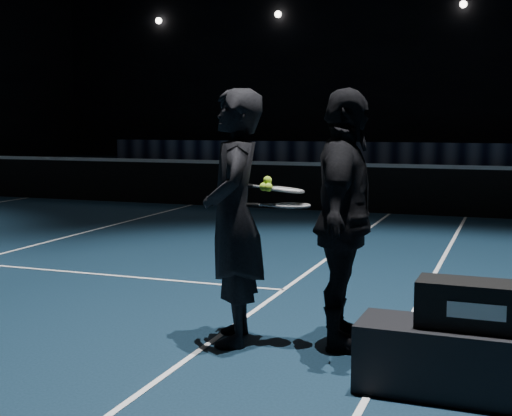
{
  "coord_description": "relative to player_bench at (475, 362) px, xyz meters",
  "views": [
    {
      "loc": [
        6.31,
        -13.25,
        1.73
      ],
      "look_at": [
        4.43,
        -8.1,
        1.06
      ],
      "focal_mm": 50.0,
      "sensor_mm": 36.0,
      "label": 1
    }
  ],
  "objects": [
    {
      "name": "player_b",
      "position": [
        -1.02,
        0.69,
        0.77
      ],
      "size": [
        0.63,
        1.21,
        1.98
      ],
      "primitive_type": "imported",
      "rotation": [
        0.0,
        0.0,
        1.7
      ],
      "color": "black",
      "rests_on": "floor"
    },
    {
      "name": "net_tape",
      "position": [
        -6.12,
        8.7,
        0.69
      ],
      "size": [
        12.8,
        0.03,
        0.07
      ],
      "primitive_type": "cube",
      "color": "white",
      "rests_on": "net_mesh"
    },
    {
      "name": "floor",
      "position": [
        -6.12,
        8.7,
        -0.22
      ],
      "size": [
        36.0,
        36.0,
        0.0
      ],
      "primitive_type": "plane",
      "color": "black",
      "rests_on": "ground"
    },
    {
      "name": "player_bench",
      "position": [
        0.0,
        0.0,
        0.0
      ],
      "size": [
        1.49,
        0.52,
        0.44
      ],
      "primitive_type": "cube",
      "rotation": [
        0.0,
        0.0,
        -0.02
      ],
      "color": "black",
      "rests_on": "floor"
    },
    {
      "name": "bag_signature",
      "position": [
        0.0,
        -0.16,
        0.37
      ],
      "size": [
        0.35,
        0.01,
        0.1
      ],
      "primitive_type": "cube",
      "rotation": [
        0.0,
        0.0,
        -0.02
      ],
      "color": "white",
      "rests_on": "racket_bag"
    },
    {
      "name": "fixtures_far",
      "position": [
        -6.12,
        26.5,
        6.28
      ],
      "size": [
        20.0,
        0.3,
        0.3
      ],
      "primitive_type": null,
      "color": "white",
      "rests_on": "wall_back"
    },
    {
      "name": "racket_bag",
      "position": [
        0.0,
        0.0,
        0.37
      ],
      "size": [
        0.75,
        0.33,
        0.3
      ],
      "primitive_type": "cube",
      "rotation": [
        0.0,
        0.0,
        -0.02
      ],
      "color": "black",
      "rests_on": "player_bench"
    },
    {
      "name": "tennis_balls",
      "position": [
        -1.6,
        0.58,
        1.02
      ],
      "size": [
        0.12,
        0.1,
        0.12
      ],
      "primitive_type": null,
      "color": "#9DC329",
      "rests_on": "racket_upper"
    },
    {
      "name": "wall_back",
      "position": [
        -6.12,
        26.7,
        4.78
      ],
      "size": [
        30.0,
        0.0,
        30.0
      ],
      "primitive_type": "plane",
      "rotation": [
        1.57,
        0.0,
        0.0
      ],
      "color": "black",
      "rests_on": "ground"
    },
    {
      "name": "net_mesh",
      "position": [
        -6.12,
        8.7,
        0.23
      ],
      "size": [
        12.8,
        0.02,
        0.86
      ],
      "primitive_type": "cube",
      "color": "black",
      "rests_on": "floor"
    },
    {
      "name": "sponsor_backdrop",
      "position": [
        -6.12,
        24.2,
        0.23
      ],
      "size": [
        22.0,
        0.15,
        0.9
      ],
      "primitive_type": "cube",
      "color": "black",
      "rests_on": "floor"
    },
    {
      "name": "court_lines",
      "position": [
        -6.12,
        8.7,
        -0.22
      ],
      "size": [
        10.98,
        23.78,
        0.01
      ],
      "primitive_type": null,
      "color": "white",
      "rests_on": "floor"
    },
    {
      "name": "racket_upper",
      "position": [
        -1.47,
        0.64,
        0.99
      ],
      "size": [
        0.71,
        0.39,
        0.1
      ],
      "primitive_type": null,
      "rotation": [
        0.0,
        0.1,
        0.26
      ],
      "color": "black",
      "rests_on": "player_b"
    },
    {
      "name": "racket_lower",
      "position": [
        -1.41,
        0.61,
        0.87
      ],
      "size": [
        0.71,
        0.34,
        0.03
      ],
      "primitive_type": null,
      "rotation": [
        0.0,
        0.0,
        0.19
      ],
      "color": "black",
      "rests_on": "player_a"
    },
    {
      "name": "player_a",
      "position": [
        -1.85,
        0.53,
        0.77
      ],
      "size": [
        0.69,
        0.84,
        1.98
      ],
      "primitive_type": "imported",
      "rotation": [
        0.0,
        0.0,
        -1.22
      ],
      "color": "black",
      "rests_on": "floor"
    }
  ]
}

